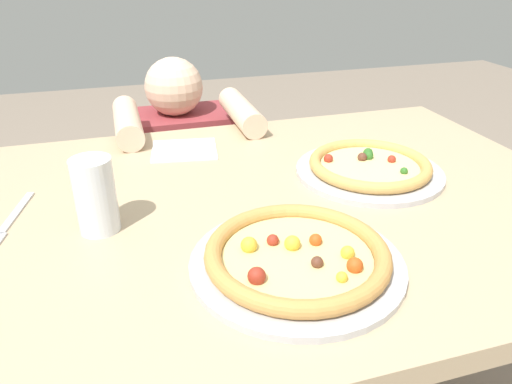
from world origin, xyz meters
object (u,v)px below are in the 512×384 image
(pizza_far, at_px, (369,167))
(water_cup_clear, at_px, (95,195))
(pizza_near, at_px, (297,257))
(diner_seated, at_px, (183,198))
(fork, at_px, (10,221))

(pizza_far, height_order, water_cup_clear, water_cup_clear)
(pizza_near, xyz_separation_m, pizza_far, (0.28, 0.28, -0.00))
(water_cup_clear, distance_m, diner_seated, 0.85)
(pizza_far, distance_m, diner_seated, 0.80)
(water_cup_clear, xyz_separation_m, fork, (-0.16, 0.08, -0.07))
(pizza_far, relative_size, water_cup_clear, 2.37)
(pizza_far, height_order, diner_seated, diner_seated)
(water_cup_clear, relative_size, fork, 0.68)
(pizza_far, distance_m, water_cup_clear, 0.59)
(pizza_near, distance_m, water_cup_clear, 0.37)
(pizza_far, distance_m, fork, 0.74)
(water_cup_clear, height_order, fork, water_cup_clear)
(pizza_far, bearing_deg, diner_seated, 118.08)
(pizza_near, bearing_deg, fork, 148.16)
(pizza_near, height_order, pizza_far, pizza_near)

